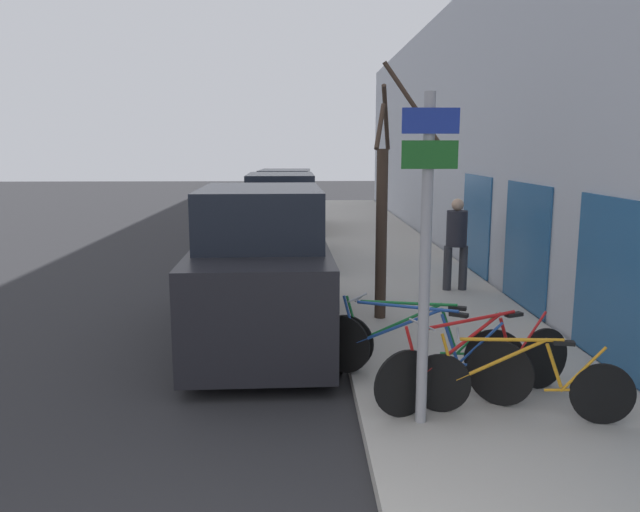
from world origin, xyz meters
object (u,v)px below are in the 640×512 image
bicycle_3 (418,346)px  parked_car_1 (281,224)px  bicycle_1 (478,365)px  street_tree (384,214)px  bicycle_2 (416,353)px  pedestrian_near (456,238)px  signpost (426,249)px  parked_car_0 (262,272)px  bicycle_0 (520,383)px  parked_car_2 (285,205)px

bicycle_3 → parked_car_1: 8.27m
bicycle_1 → street_tree: 3.69m
bicycle_2 → street_tree: bearing=32.8°
pedestrian_near → signpost: bearing=-107.6°
bicycle_2 → street_tree: size_ratio=0.55×
parked_car_0 → parked_car_1: size_ratio=1.04×
signpost → bicycle_0: bearing=3.8°
parked_car_0 → parked_car_2: parked_car_0 is taller
bicycle_3 → street_tree: 3.00m
signpost → parked_car_1: size_ratio=0.70×
bicycle_0 → parked_car_0: parked_car_0 is taller
parked_car_2 → bicycle_1: bearing=-78.0°
bicycle_1 → street_tree: (-0.58, 3.41, 1.27)m
bicycle_0 → signpost: bearing=106.2°
signpost → parked_car_2: signpost is taller
bicycle_0 → parked_car_2: (-2.69, 14.81, 0.45)m
bicycle_3 → parked_car_0: size_ratio=0.48×
bicycle_0 → bicycle_2: bicycle_2 is taller
bicycle_1 → street_tree: bearing=-13.0°
bicycle_3 → street_tree: size_ratio=0.57×
pedestrian_near → parked_car_2: bearing=110.2°
bicycle_3 → pedestrian_near: 4.93m
bicycle_2 → parked_car_1: 8.53m
bicycle_3 → parked_car_2: size_ratio=0.50×
signpost → street_tree: street_tree is taller
parked_car_2 → street_tree: (1.80, -10.98, 0.86)m
bicycle_0 → bicycle_1: size_ratio=0.91×
bicycle_1 → bicycle_3: (-0.52, 0.70, -0.01)m
parked_car_0 → bicycle_3: bearing=-47.7°
bicycle_1 → bicycle_2: 0.72m
bicycle_3 → parked_car_0: (-1.94, 2.02, 0.50)m
bicycle_2 → street_tree: street_tree is taller
bicycle_1 → parked_car_2: parked_car_2 is taller
bicycle_0 → street_tree: street_tree is taller
bicycle_3 → parked_car_0: bearing=66.1°
bicycle_1 → parked_car_1: (-2.36, 8.75, 0.45)m
signpost → parked_car_0: bearing=118.8°
bicycle_0 → pedestrian_near: bearing=4.8°
bicycle_0 → pedestrian_near: pedestrian_near is taller
bicycle_2 → bicycle_3: size_ratio=0.96×
bicycle_2 → street_tree: (0.01, 3.00, 1.26)m
signpost → bicycle_3: signpost is taller
signpost → bicycle_0: (1.01, 0.07, -1.38)m
signpost → bicycle_1: 1.59m
bicycle_1 → bicycle_2: bicycle_2 is taller
parked_car_2 → street_tree: street_tree is taller
signpost → pedestrian_near: signpost is taller
parked_car_1 → street_tree: size_ratio=1.15×
pedestrian_near → bicycle_2: bearing=-109.3°
bicycle_2 → parked_car_1: parked_car_1 is taller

